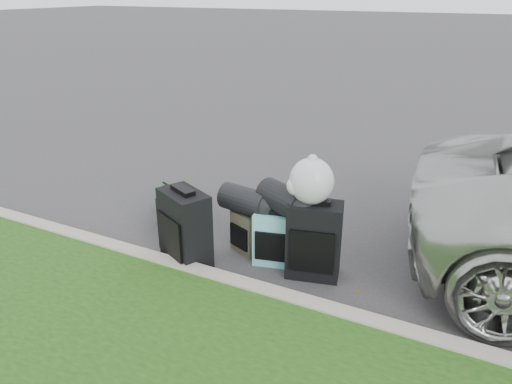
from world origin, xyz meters
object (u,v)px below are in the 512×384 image
at_px(suitcase_small_black, 170,208).
at_px(tote_green, 169,198).
at_px(suitcase_large_black_left, 185,228).
at_px(tote_navy, 185,222).
at_px(suitcase_olive, 247,232).
at_px(suitcase_teal, 273,238).
at_px(suitcase_large_black_right, 314,240).

bearing_deg(suitcase_small_black, tote_green, 157.83).
bearing_deg(tote_green, suitcase_large_black_left, -22.41).
distance_m(suitcase_small_black, tote_green, 0.50).
bearing_deg(tote_navy, suitcase_olive, 16.09).
relative_size(suitcase_small_black, suitcase_teal, 0.77).
xyz_separation_m(suitcase_teal, tote_green, (-1.87, 0.64, -0.14)).
distance_m(suitcase_large_black_left, suitcase_teal, 0.94).
bearing_deg(suitcase_teal, tote_navy, 159.69).
bearing_deg(suitcase_teal, tote_green, 147.25).
distance_m(suitcase_teal, suitcase_large_black_right, 0.49).
relative_size(suitcase_large_black_left, tote_navy, 2.94).
bearing_deg(suitcase_teal, suitcase_large_black_right, -17.74).
xyz_separation_m(suitcase_large_black_left, suitcase_teal, (0.83, 0.43, -0.12)).
bearing_deg(suitcase_teal, suitcase_small_black, 156.86).
bearing_deg(suitcase_small_black, suitcase_large_black_right, 20.81).
xyz_separation_m(suitcase_teal, tote_navy, (-1.25, 0.14, -0.15)).
xyz_separation_m(suitcase_olive, suitcase_teal, (0.37, -0.10, 0.06)).
height_order(suitcase_large_black_left, suitcase_olive, suitcase_large_black_left).
height_order(suitcase_small_black, suitcase_teal, suitcase_teal).
relative_size(suitcase_teal, tote_navy, 2.08).
distance_m(suitcase_small_black, suitcase_large_black_left, 1.01).
height_order(suitcase_olive, suitcase_large_black_right, suitcase_large_black_right).
height_order(suitcase_large_black_left, suitcase_large_black_right, suitcase_large_black_left).
distance_m(suitcase_large_black_left, tote_navy, 0.76).
bearing_deg(suitcase_large_black_left, tote_navy, 151.14).
bearing_deg(suitcase_olive, suitcase_small_black, -165.50).
relative_size(suitcase_large_black_left, tote_green, 2.75).
distance_m(suitcase_large_black_right, tote_navy, 1.75).
xyz_separation_m(suitcase_small_black, tote_green, (-0.31, 0.39, -0.07)).
xyz_separation_m(tote_green, tote_navy, (0.62, -0.50, -0.01)).
bearing_deg(suitcase_large_black_right, suitcase_teal, 161.91).
bearing_deg(suitcase_large_black_right, tote_green, 149.78).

